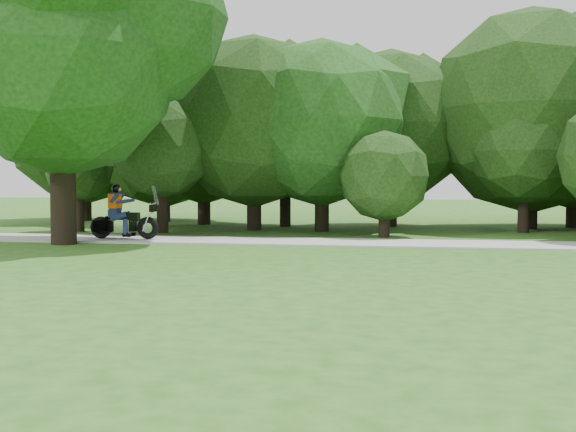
{
  "coord_description": "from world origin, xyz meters",
  "views": [
    {
      "loc": [
        -1.1,
        -11.51,
        1.78
      ],
      "look_at": [
        -3.92,
        4.12,
        0.95
      ],
      "focal_mm": 45.0,
      "sensor_mm": 36.0,
      "label": 1
    }
  ],
  "objects": [
    {
      "name": "tree_line",
      "position": [
        0.27,
        14.9,
        3.75
      ],
      "size": [
        38.29,
        12.32,
        7.77
      ],
      "color": "black",
      "rests_on": "ground"
    },
    {
      "name": "touring_motorcycle",
      "position": [
        -9.43,
        7.75,
        0.63
      ],
      "size": [
        2.04,
        0.58,
        1.56
      ],
      "rotation": [
        0.0,
        0.0,
        0.01
      ],
      "color": "black",
      "rests_on": "walkway"
    },
    {
      "name": "walkway",
      "position": [
        0.0,
        8.0,
        0.03
      ],
      "size": [
        60.0,
        2.2,
        0.06
      ],
      "primitive_type": "cube",
      "color": "#A8A8A3",
      "rests_on": "ground"
    },
    {
      "name": "ground",
      "position": [
        0.0,
        0.0,
        0.0
      ],
      "size": [
        100.0,
        100.0,
        0.0
      ],
      "primitive_type": "plane",
      "color": "#2B5518",
      "rests_on": "ground"
    },
    {
      "name": "big_tree_west",
      "position": [
        -10.54,
        6.85,
        5.76
      ],
      "size": [
        8.64,
        6.56,
        9.96
      ],
      "color": "black",
      "rests_on": "ground"
    }
  ]
}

